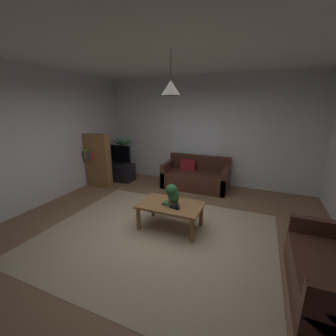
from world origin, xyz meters
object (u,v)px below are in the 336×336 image
(potted_plant_on_table, at_px, (173,195))
(tv_stand, at_px, (119,172))
(remote_on_table_1, at_px, (175,208))
(tv, at_px, (117,154))
(pendant_lamp, at_px, (171,88))
(book_on_table_1, at_px, (167,203))
(book_on_table_0, at_px, (167,205))
(bookshelf_corner, at_px, (98,161))
(coffee_table, at_px, (170,208))
(potted_palm_corner, at_px, (123,157))
(couch_under_window, at_px, (196,177))
(remote_on_table_0, at_px, (177,207))

(potted_plant_on_table, height_order, tv_stand, potted_plant_on_table)
(tv_stand, bearing_deg, remote_on_table_1, -38.37)
(tv, relative_size, pendant_lamp, 1.37)
(book_on_table_1, bearing_deg, book_on_table_0, -83.66)
(bookshelf_corner, height_order, pendant_lamp, pendant_lamp)
(bookshelf_corner, bearing_deg, tv, 72.95)
(book_on_table_0, relative_size, tv, 0.16)
(potted_plant_on_table, bearing_deg, book_on_table_0, -153.81)
(book_on_table_0, xyz_separation_m, potted_plant_on_table, (0.09, 0.04, 0.18))
(coffee_table, xyz_separation_m, pendant_lamp, (-0.00, -0.00, 1.96))
(book_on_table_1, bearing_deg, potted_palm_corner, 135.92)
(bookshelf_corner, bearing_deg, coffee_table, -25.79)
(couch_under_window, relative_size, tv_stand, 1.86)
(tv_stand, bearing_deg, bookshelf_corner, -106.50)
(remote_on_table_1, xyz_separation_m, bookshelf_corner, (-2.73, 1.38, 0.24))
(potted_plant_on_table, height_order, tv, tv)
(potted_plant_on_table, height_order, pendant_lamp, pendant_lamp)
(remote_on_table_1, height_order, potted_plant_on_table, potted_plant_on_table)
(couch_under_window, relative_size, tv, 1.93)
(potted_plant_on_table, distance_m, pendant_lamp, 1.70)
(coffee_table, bearing_deg, bookshelf_corner, 154.21)
(coffee_table, distance_m, bookshelf_corner, 2.89)
(potted_plant_on_table, xyz_separation_m, bookshelf_corner, (-2.64, 1.28, 0.06))
(book_on_table_1, distance_m, potted_plant_on_table, 0.19)
(remote_on_table_1, height_order, tv, tv)
(coffee_table, xyz_separation_m, remote_on_table_0, (0.16, -0.09, 0.08))
(remote_on_table_0, height_order, tv, tv)
(coffee_table, height_order, potted_plant_on_table, potted_plant_on_table)
(remote_on_table_0, bearing_deg, book_on_table_1, -20.72)
(book_on_table_0, relative_size, book_on_table_1, 0.88)
(remote_on_table_1, bearing_deg, coffee_table, 51.17)
(remote_on_table_0, xyz_separation_m, bookshelf_corner, (-2.75, 1.34, 0.24))
(couch_under_window, height_order, tv_stand, couch_under_window)
(remote_on_table_1, bearing_deg, tv, 57.43)
(couch_under_window, bearing_deg, remote_on_table_1, -82.72)
(potted_plant_on_table, relative_size, tv_stand, 0.42)
(book_on_table_0, xyz_separation_m, remote_on_table_1, (0.17, -0.06, 0.00))
(potted_plant_on_table, relative_size, pendant_lamp, 0.59)
(book_on_table_0, bearing_deg, potted_plant_on_table, 26.19)
(couch_under_window, relative_size, book_on_table_0, 12.10)
(remote_on_table_1, bearing_deg, remote_on_table_0, -28.20)
(pendant_lamp, bearing_deg, potted_palm_corner, 137.05)
(remote_on_table_1, relative_size, potted_palm_corner, 0.13)
(tv_stand, distance_m, potted_palm_corner, 0.64)
(book_on_table_0, distance_m, tv_stand, 3.07)
(book_on_table_0, relative_size, bookshelf_corner, 0.10)
(remote_on_table_0, distance_m, potted_palm_corner, 3.71)
(remote_on_table_1, relative_size, pendant_lamp, 0.25)
(tv_stand, distance_m, pendant_lamp, 3.70)
(book_on_table_0, distance_m, book_on_table_1, 0.02)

